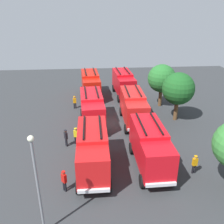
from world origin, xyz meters
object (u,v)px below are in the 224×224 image
(firefighter_4, at_px, (66,137))
(lamppost, at_px, (37,180))
(firefighter_1, at_px, (195,163))
(traffic_cone_0, at_px, (166,146))
(fire_truck_0, at_px, (91,84))
(fire_truck_2, at_px, (93,150))
(firefighter_2, at_px, (76,135))
(fire_truck_3, at_px, (124,83))
(tree_1, at_px, (178,89))
(firefighter_3, at_px, (64,180))
(tree_0, at_px, (162,79))
(firefighter_0, at_px, (75,102))
(fire_truck_4, at_px, (133,106))
(fire_truck_5, at_px, (150,145))
(fire_truck_1, at_px, (92,108))

(firefighter_4, distance_m, lamppost, 10.89)
(firefighter_1, height_order, traffic_cone_0, firefighter_1)
(fire_truck_0, xyz_separation_m, fire_truck_2, (18.70, 0.06, 0.00))
(firefighter_2, height_order, lamppost, lamppost)
(fire_truck_3, height_order, tree_1, tree_1)
(fire_truck_0, xyz_separation_m, firefighter_3, (21.06, -2.20, -1.11))
(firefighter_3, height_order, tree_1, tree_1)
(fire_truck_0, xyz_separation_m, fire_truck_3, (-0.17, 5.11, 0.00))
(tree_0, distance_m, lamppost, 24.11)
(firefighter_2, height_order, tree_1, tree_1)
(firefighter_1, relative_size, firefighter_3, 0.95)
(firefighter_0, distance_m, firefighter_2, 9.60)
(fire_truck_4, bearing_deg, firefighter_3, -31.95)
(fire_truck_3, height_order, firefighter_0, fire_truck_3)
(firefighter_2, relative_size, firefighter_3, 0.99)
(fire_truck_2, xyz_separation_m, tree_0, (-14.26, 9.71, 1.85))
(fire_truck_2, xyz_separation_m, firefighter_3, (2.36, -2.26, -1.11))
(fire_truck_2, xyz_separation_m, firefighter_0, (-14.26, -2.33, -1.15))
(fire_truck_5, xyz_separation_m, firefighter_0, (-14.02, -7.32, -1.15))
(firefighter_0, height_order, tree_1, tree_1)
(fire_truck_2, bearing_deg, lamppost, -27.79)
(tree_0, bearing_deg, tree_1, 8.73)
(lamppost, bearing_deg, traffic_cone_0, 130.54)
(fire_truck_1, distance_m, firefighter_0, 5.81)
(fire_truck_1, distance_m, firefighter_4, 5.58)
(firefighter_1, distance_m, traffic_cone_0, 4.27)
(fire_truck_5, bearing_deg, firefighter_3, -71.20)
(fire_truck_1, bearing_deg, traffic_cone_0, 46.70)
(firefighter_4, bearing_deg, fire_truck_5, -56.91)
(fire_truck_2, bearing_deg, firefighter_4, -148.12)
(firefighter_1, bearing_deg, fire_truck_4, 11.19)
(fire_truck_0, height_order, lamppost, lamppost)
(tree_1, bearing_deg, lamppost, -41.15)
(fire_truck_4, distance_m, firefighter_2, 8.13)
(firefighter_1, xyz_separation_m, firefighter_3, (1.29, -10.88, 0.07))
(fire_truck_1, height_order, firefighter_0, fire_truck_1)
(fire_truck_0, xyz_separation_m, firefighter_1, (19.76, 8.69, -1.18))
(tree_1, bearing_deg, firefighter_3, -46.83)
(fire_truck_4, xyz_separation_m, firefighter_3, (11.50, -7.26, -1.11))
(fire_truck_0, bearing_deg, fire_truck_2, -3.78)
(traffic_cone_0, distance_m, lamppost, 14.42)
(fire_truck_3, height_order, fire_truck_4, same)
(traffic_cone_0, bearing_deg, firefighter_4, -97.88)
(fire_truck_1, relative_size, tree_1, 1.21)
(fire_truck_3, distance_m, lamppost, 26.36)
(fire_truck_3, relative_size, firefighter_4, 4.03)
(tree_0, bearing_deg, fire_truck_2, -34.25)
(fire_truck_4, relative_size, firefighter_0, 4.05)
(fire_truck_4, height_order, firefighter_3, fire_truck_4)
(firefighter_3, bearing_deg, firefighter_1, 145.29)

